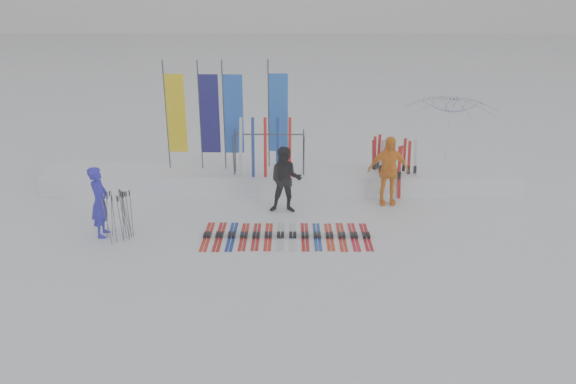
{
  "coord_description": "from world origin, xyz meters",
  "views": [
    {
      "loc": [
        0.27,
        -11.32,
        5.83
      ],
      "look_at": [
        0.2,
        1.6,
        1.0
      ],
      "focal_mm": 35.0,
      "sensor_mm": 36.0,
      "label": 1
    }
  ],
  "objects_px": {
    "person_black": "(286,180)",
    "ski_rack": "(269,148)",
    "person_blue": "(100,202)",
    "person_yellow": "(388,171)",
    "ski_row": "(286,236)",
    "tent_canopy": "(448,135)"
  },
  "relations": [
    {
      "from": "ski_rack",
      "to": "person_yellow",
      "type": "bearing_deg",
      "value": -13.98
    },
    {
      "from": "ski_row",
      "to": "ski_rack",
      "type": "distance_m",
      "value": 3.38
    },
    {
      "from": "person_yellow",
      "to": "ski_rack",
      "type": "xyz_separation_m",
      "value": [
        -3.31,
        0.82,
        0.41
      ]
    },
    {
      "from": "ski_row",
      "to": "ski_rack",
      "type": "bearing_deg",
      "value": 99.62
    },
    {
      "from": "person_yellow",
      "to": "ski_row",
      "type": "relative_size",
      "value": 0.48
    },
    {
      "from": "person_blue",
      "to": "person_yellow",
      "type": "distance_m",
      "value": 7.6
    },
    {
      "from": "person_black",
      "to": "ski_rack",
      "type": "xyz_separation_m",
      "value": [
        -0.49,
        1.43,
        0.48
      ]
    },
    {
      "from": "ski_row",
      "to": "ski_rack",
      "type": "relative_size",
      "value": 1.99
    },
    {
      "from": "person_blue",
      "to": "tent_canopy",
      "type": "bearing_deg",
      "value": -65.25
    },
    {
      "from": "person_black",
      "to": "ski_row",
      "type": "distance_m",
      "value": 1.85
    },
    {
      "from": "person_black",
      "to": "ski_row",
      "type": "bearing_deg",
      "value": -87.38
    },
    {
      "from": "ski_rack",
      "to": "person_blue",
      "type": "bearing_deg",
      "value": -143.14
    },
    {
      "from": "tent_canopy",
      "to": "person_black",
      "type": "bearing_deg",
      "value": -147.55
    },
    {
      "from": "person_blue",
      "to": "person_black",
      "type": "bearing_deg",
      "value": -72.76
    },
    {
      "from": "person_blue",
      "to": "person_yellow",
      "type": "height_order",
      "value": "person_yellow"
    },
    {
      "from": "person_blue",
      "to": "person_yellow",
      "type": "relative_size",
      "value": 0.91
    },
    {
      "from": "person_black",
      "to": "ski_rack",
      "type": "bearing_deg",
      "value": 110.8
    },
    {
      "from": "person_blue",
      "to": "person_black",
      "type": "xyz_separation_m",
      "value": [
        4.47,
        1.55,
        0.02
      ]
    },
    {
      "from": "person_black",
      "to": "ski_row",
      "type": "xyz_separation_m",
      "value": [
        0.02,
        -1.63,
        -0.87
      ]
    },
    {
      "from": "person_yellow",
      "to": "tent_canopy",
      "type": "height_order",
      "value": "tent_canopy"
    },
    {
      "from": "ski_rack",
      "to": "ski_row",
      "type": "bearing_deg",
      "value": -80.38
    },
    {
      "from": "tent_canopy",
      "to": "ski_rack",
      "type": "distance_m",
      "value": 5.93
    }
  ]
}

